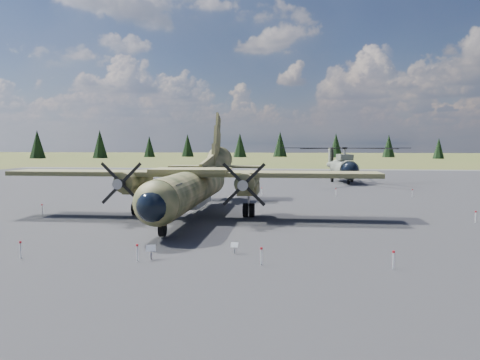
# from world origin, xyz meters

# --- Properties ---
(ground) EXTENTS (500.00, 500.00, 0.00)m
(ground) POSITION_xyz_m (0.00, 0.00, 0.00)
(ground) COLOR brown
(ground) RESTS_ON ground
(apron) EXTENTS (120.00, 120.00, 0.04)m
(apron) POSITION_xyz_m (0.00, 10.00, 0.00)
(apron) COLOR #545459
(apron) RESTS_ON ground
(transport_plane) EXTENTS (28.45, 25.92, 9.42)m
(transport_plane) POSITION_xyz_m (-4.38, 1.28, 2.71)
(transport_plane) COLOR #363F22
(transport_plane) RESTS_ON ground
(helicopter_near) EXTENTS (22.08, 24.81, 5.15)m
(helicopter_near) POSITION_xyz_m (10.68, 33.99, 3.65)
(helicopter_near) COLOR gray
(helicopter_near) RESTS_ON ground
(info_placard_left) EXTENTS (0.51, 0.34, 0.74)m
(info_placard_left) POSITION_xyz_m (-3.45, -13.09, 0.49)
(info_placard_left) COLOR gray
(info_placard_left) RESTS_ON ground
(info_placard_right) EXTENTS (0.40, 0.21, 0.60)m
(info_placard_right) POSITION_xyz_m (0.46, -11.40, 0.40)
(info_placard_right) COLOR gray
(info_placard_right) RESTS_ON ground
(barrier_fence) EXTENTS (33.12, 29.62, 0.85)m
(barrier_fence) POSITION_xyz_m (-0.46, -0.08, 0.51)
(barrier_fence) COLOR white
(barrier_fence) RESTS_ON ground
(treeline) EXTENTS (327.46, 337.75, 10.93)m
(treeline) POSITION_xyz_m (-6.03, 1.89, 4.79)
(treeline) COLOR black
(treeline) RESTS_ON ground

